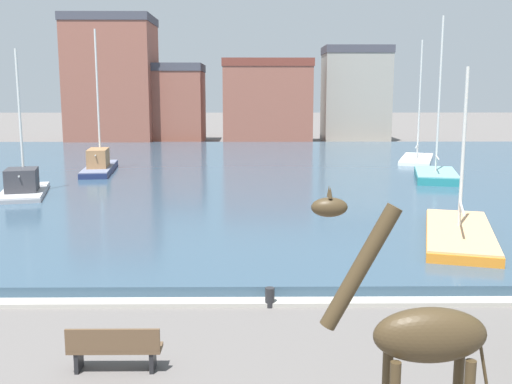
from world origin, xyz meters
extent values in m
cube|color=#334C60|center=(0.00, 32.25, 0.20)|extent=(78.33, 45.03, 0.39)
cube|color=#ADA89E|center=(0.00, 9.48, 0.06)|extent=(78.33, 0.50, 0.12)
ellipsoid|color=#42331E|center=(4.33, 2.34, 2.23)|extent=(1.52, 0.62, 0.74)
cylinder|color=#42331E|center=(3.39, 2.31, 3.16)|extent=(1.03, 0.25, 1.66)
ellipsoid|color=#42331E|center=(2.97, 2.29, 3.94)|extent=(0.47, 0.26, 0.25)
cone|color=#42331E|center=(2.97, 2.23, 4.14)|extent=(0.05, 0.05, 0.14)
cone|color=#42331E|center=(2.97, 2.36, 4.14)|extent=(0.05, 0.05, 0.14)
cylinder|color=#42331E|center=(5.04, 2.36, 1.92)|extent=(0.21, 0.05, 0.79)
cube|color=white|center=(14.04, 37.71, 0.31)|extent=(4.06, 6.80, 0.63)
ellipsoid|color=white|center=(15.04, 40.62, 0.31)|extent=(2.50, 2.75, 0.60)
cube|color=silver|center=(14.04, 37.71, 0.66)|extent=(3.98, 6.67, 0.06)
cylinder|color=silver|center=(14.20, 38.17, 4.81)|extent=(0.12, 0.12, 8.36)
cylinder|color=silver|center=(13.83, 37.10, 1.53)|extent=(0.81, 2.17, 0.08)
cube|color=orange|center=(9.13, 14.74, 0.34)|extent=(3.98, 7.05, 0.69)
ellipsoid|color=orange|center=(10.04, 17.80, 0.34)|extent=(2.53, 2.81, 0.65)
cube|color=#E2A56E|center=(9.13, 14.74, 0.72)|extent=(3.90, 6.91, 0.06)
cylinder|color=silver|center=(9.27, 15.22, 3.44)|extent=(0.12, 0.12, 5.51)
cylinder|color=silver|center=(8.94, 14.10, 1.59)|extent=(0.74, 2.27, 0.08)
cube|color=navy|center=(-7.49, 32.18, 0.35)|extent=(2.48, 6.97, 0.71)
ellipsoid|color=navy|center=(-7.90, 35.39, 0.35)|extent=(1.76, 2.55, 0.67)
cube|color=slate|center=(-7.49, 32.18, 0.74)|extent=(2.43, 6.83, 0.06)
cube|color=#9E7047|center=(-7.43, 31.67, 1.32)|extent=(1.43, 2.51, 1.11)
cylinder|color=silver|center=(-7.56, 32.69, 4.94)|extent=(0.12, 0.12, 8.46)
cylinder|color=silver|center=(-7.41, 31.50, 1.61)|extent=(0.38, 2.38, 0.08)
cube|color=teal|center=(12.62, 28.62, 0.40)|extent=(3.37, 5.52, 0.81)
ellipsoid|color=teal|center=(13.18, 30.99, 0.40)|extent=(2.38, 2.22, 0.77)
cube|color=#6EA5A8|center=(12.62, 28.62, 0.84)|extent=(3.30, 5.41, 0.06)
cylinder|color=silver|center=(12.71, 28.99, 5.17)|extent=(0.12, 0.12, 8.72)
cylinder|color=silver|center=(12.50, 28.12, 1.71)|extent=(0.49, 1.77, 0.08)
cube|color=#939399|center=(-9.11, 23.76, 0.29)|extent=(3.19, 5.42, 0.57)
ellipsoid|color=#939399|center=(-9.69, 26.10, 0.29)|extent=(2.19, 2.16, 0.54)
cube|color=#B1B1B5|center=(-9.11, 23.76, 0.60)|extent=(3.12, 5.31, 0.06)
cube|color=#333338|center=(-9.01, 23.39, 1.18)|extent=(1.80, 2.07, 1.09)
cylinder|color=silver|center=(-9.20, 24.13, 3.98)|extent=(0.12, 0.12, 6.82)
cylinder|color=silver|center=(-8.98, 23.27, 1.47)|extent=(0.51, 1.75, 0.08)
cylinder|color=#232326|center=(2.47, 9.33, 0.25)|extent=(0.24, 0.24, 0.50)
cube|color=brown|center=(-0.64, 5.91, 0.45)|extent=(1.80, 0.44, 0.08)
cube|color=brown|center=(-0.64, 5.72, 0.70)|extent=(1.80, 0.06, 0.44)
cube|color=black|center=(-1.36, 5.91, 0.23)|extent=(0.08, 0.40, 0.45)
cube|color=black|center=(0.08, 5.91, 0.23)|extent=(0.08, 0.40, 0.45)
cube|color=#8E5142|center=(-12.27, 57.59, 6.08)|extent=(8.60, 7.16, 12.17)
cube|color=#42424C|center=(-12.27, 57.59, 12.57)|extent=(8.77, 7.30, 0.80)
cube|color=#8E5142|center=(-5.59, 59.06, 3.71)|extent=(5.12, 6.81, 7.43)
cube|color=#42424C|center=(-5.59, 59.06, 7.83)|extent=(5.23, 6.95, 0.80)
cube|color=#8E5142|center=(3.76, 57.44, 3.93)|extent=(9.00, 5.80, 7.86)
cube|color=brown|center=(3.76, 57.44, 8.26)|extent=(9.18, 5.92, 0.80)
cube|color=gray|center=(13.41, 60.22, 4.68)|extent=(6.98, 5.15, 9.35)
cube|color=#42424C|center=(13.41, 60.22, 9.75)|extent=(7.12, 5.25, 0.80)
camera|label=1|loc=(1.99, -4.97, 5.37)|focal=41.71mm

